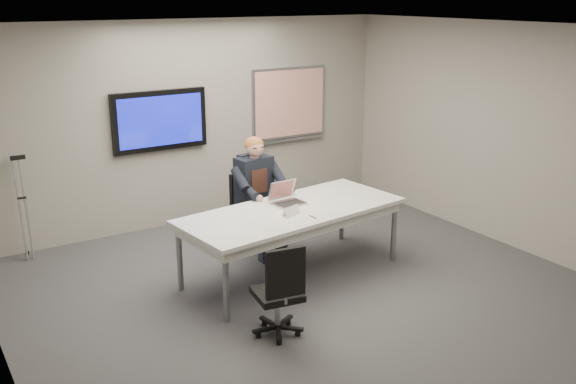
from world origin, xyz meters
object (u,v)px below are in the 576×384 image
conference_table (292,217)px  laptop (286,198)px  office_chair_far (251,224)px  seated_person (262,208)px  office_chair_near (279,307)px

conference_table → laptop: 0.28m
office_chair_far → seated_person: 0.38m
conference_table → office_chair_near: size_ratio=2.85×
conference_table → office_chair_far: size_ratio=2.77×
conference_table → seated_person: seated_person is taller
conference_table → office_chair_near: (-0.85, -1.11, -0.41)m
office_chair_far → seated_person: seated_person is taller
seated_person → laptop: (0.02, -0.53, 0.28)m
seated_person → office_chair_near: bearing=-122.7°
conference_table → laptop: (0.06, 0.22, 0.15)m
office_chair_far → office_chair_near: bearing=-136.3°
office_chair_far → office_chair_near: office_chair_far is taller
laptop → seated_person: bearing=87.5°
conference_table → office_chair_near: office_chair_near is taller
laptop → office_chair_far: bearing=87.9°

